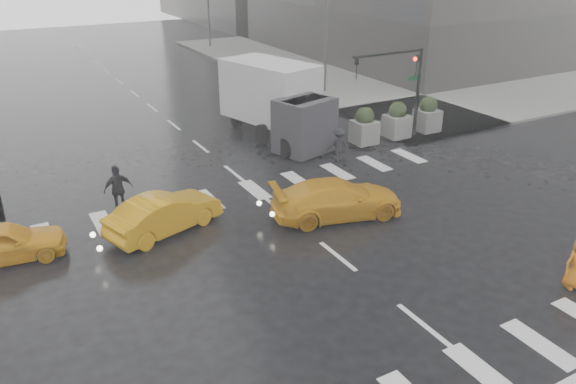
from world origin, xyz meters
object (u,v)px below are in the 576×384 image
taxi_front (3,243)px  taxi_mid (164,214)px  box_truck (279,100)px  traffic_signal_pole (403,77)px

taxi_front → taxi_mid: (4.98, -0.56, 0.05)m
taxi_front → box_truck: box_truck is taller
taxi_front → box_truck: size_ratio=0.53×
taxi_front → box_truck: bearing=-56.8°
traffic_signal_pole → box_truck: traffic_signal_pole is taller
traffic_signal_pole → taxi_front: (-18.21, -3.13, -2.59)m
traffic_signal_pole → taxi_mid: (-13.24, -3.70, -2.55)m
traffic_signal_pole → box_truck: size_ratio=0.65×
taxi_front → taxi_mid: size_ratio=0.90×
taxi_mid → taxi_front: bearing=65.0°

